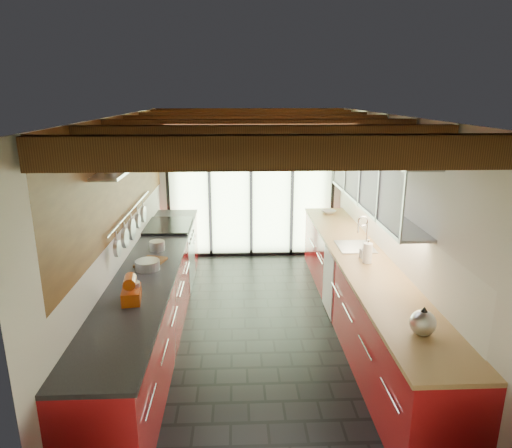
# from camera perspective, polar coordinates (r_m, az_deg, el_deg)

# --- Properties ---
(ground) EXTENTS (5.50, 5.50, 0.00)m
(ground) POSITION_cam_1_polar(r_m,az_deg,el_deg) (5.87, 0.30, -12.90)
(ground) COLOR black
(ground) RESTS_ON ground
(room_shell) EXTENTS (5.50, 5.50, 5.50)m
(room_shell) POSITION_cam_1_polar(r_m,az_deg,el_deg) (5.28, 0.32, 3.02)
(room_shell) COLOR silver
(room_shell) RESTS_ON ground
(ceiling_beams) EXTENTS (3.14, 5.06, 4.90)m
(ceiling_beams) POSITION_cam_1_polar(r_m,az_deg,el_deg) (5.53, 0.14, 12.09)
(ceiling_beams) COLOR #593316
(ceiling_beams) RESTS_ON ground
(glass_door) EXTENTS (2.95, 0.10, 2.90)m
(glass_door) POSITION_cam_1_polar(r_m,az_deg,el_deg) (7.92, -0.64, 7.44)
(glass_door) COLOR #C6EAAD
(glass_door) RESTS_ON ground
(left_counter) EXTENTS (0.68, 5.00, 0.92)m
(left_counter) POSITION_cam_1_polar(r_m,az_deg,el_deg) (5.75, -12.65, -8.84)
(left_counter) COLOR #AD151A
(left_counter) RESTS_ON ground
(range_stove) EXTENTS (0.66, 0.90, 0.97)m
(range_stove) POSITION_cam_1_polar(r_m,az_deg,el_deg) (7.07, -10.67, -3.86)
(range_stove) COLOR silver
(range_stove) RESTS_ON ground
(right_counter) EXTENTS (0.68, 5.00, 0.92)m
(right_counter) POSITION_cam_1_polar(r_m,az_deg,el_deg) (5.86, 12.98, -8.37)
(right_counter) COLOR #AD151A
(right_counter) RESTS_ON ground
(sink_assembly) EXTENTS (0.45, 0.52, 0.43)m
(sink_assembly) POSITION_cam_1_polar(r_m,az_deg,el_deg) (6.05, 12.42, -2.49)
(sink_assembly) COLOR silver
(sink_assembly) RESTS_ON right_counter
(upper_cabinets_right) EXTENTS (0.34, 3.00, 3.00)m
(upper_cabinets_right) POSITION_cam_1_polar(r_m,az_deg,el_deg) (5.78, 14.57, 5.63)
(upper_cabinets_right) COLOR silver
(upper_cabinets_right) RESTS_ON ground
(left_wall_fixtures) EXTENTS (0.28, 2.60, 0.96)m
(left_wall_fixtures) POSITION_cam_1_polar(r_m,az_deg,el_deg) (5.54, -15.16, 5.12)
(left_wall_fixtures) COLOR silver
(left_wall_fixtures) RESTS_ON ground
(stand_mixer) EXTENTS (0.21, 0.32, 0.27)m
(stand_mixer) POSITION_cam_1_polar(r_m,az_deg,el_deg) (4.56, -15.31, -8.02)
(stand_mixer) COLOR #C4480F
(stand_mixer) RESTS_ON left_counter
(pot_large) EXTENTS (0.22, 0.22, 0.12)m
(pot_large) POSITION_cam_1_polar(r_m,az_deg,el_deg) (5.92, -12.26, -2.66)
(pot_large) COLOR silver
(pot_large) RESTS_ON left_counter
(pot_small) EXTENTS (0.34, 0.34, 0.11)m
(pot_small) POSITION_cam_1_polar(r_m,az_deg,el_deg) (5.32, -13.41, -5.01)
(pot_small) COLOR silver
(pot_small) RESTS_ON left_counter
(cutting_board) EXTENTS (0.36, 0.43, 0.03)m
(cutting_board) POSITION_cam_1_polar(r_m,az_deg,el_deg) (5.50, -13.03, -4.68)
(cutting_board) COLOR brown
(cutting_board) RESTS_ON left_counter
(kettle) EXTENTS (0.25, 0.28, 0.26)m
(kettle) POSITION_cam_1_polar(r_m,az_deg,el_deg) (4.08, 20.15, -11.35)
(kettle) COLOR silver
(kettle) RESTS_ON right_counter
(paper_towel) EXTENTS (0.13, 0.13, 0.29)m
(paper_towel) POSITION_cam_1_polar(r_m,az_deg,el_deg) (5.50, 13.77, -3.58)
(paper_towel) COLOR white
(paper_towel) RESTS_ON right_counter
(soap_bottle) EXTENTS (0.09, 0.09, 0.16)m
(soap_bottle) POSITION_cam_1_polar(r_m,az_deg,el_deg) (5.66, 13.28, -3.37)
(soap_bottle) COLOR silver
(soap_bottle) RESTS_ON right_counter
(bowl) EXTENTS (0.29, 0.29, 0.06)m
(bowl) POSITION_cam_1_polar(r_m,az_deg,el_deg) (7.67, 9.05, 1.52)
(bowl) COLOR silver
(bowl) RESTS_ON right_counter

